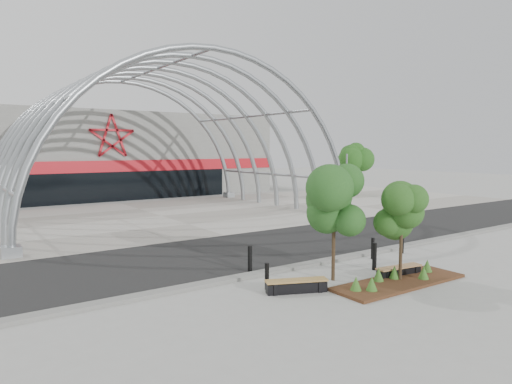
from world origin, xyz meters
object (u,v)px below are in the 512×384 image
at_px(street_tree_1, 402,213).
at_px(street_tree_0, 334,201).
at_px(bollard_2, 374,256).
at_px(signal_pole, 346,184).
at_px(bench_0, 296,286).
at_px(bench_1, 399,272).

bearing_deg(street_tree_1, street_tree_0, 139.97).
bearing_deg(bollard_2, signal_pole, 48.84).
relative_size(signal_pole, street_tree_0, 1.09).
xyz_separation_m(street_tree_1, bench_0, (-3.74, 1.17, -2.23)).
bearing_deg(street_tree_1, signal_pole, 51.38).
bearing_deg(street_tree_0, street_tree_1, -40.03).
relative_size(signal_pole, bench_1, 2.22).
bearing_deg(street_tree_1, bench_0, 162.64).
xyz_separation_m(signal_pole, street_tree_1, (-9.42, -11.79, 0.19)).
relative_size(signal_pole, bollard_2, 4.06).
bearing_deg(bollard_2, street_tree_1, -107.61).
relative_size(street_tree_0, bench_0, 1.91).
relative_size(signal_pole, bench_0, 2.09).
bearing_deg(bench_0, bollard_2, 5.73).
xyz_separation_m(bench_1, bollard_2, (0.02, 1.17, 0.34)).
relative_size(signal_pole, street_tree_1, 1.27).
distance_m(bench_0, bench_1, 4.29).
xyz_separation_m(street_tree_0, bench_1, (2.27, -1.07, -2.63)).
height_order(street_tree_1, bench_1, street_tree_1).
bearing_deg(street_tree_0, bench_1, -25.21).
height_order(signal_pole, bollard_2, signal_pole).
bearing_deg(signal_pole, bench_0, -141.08).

